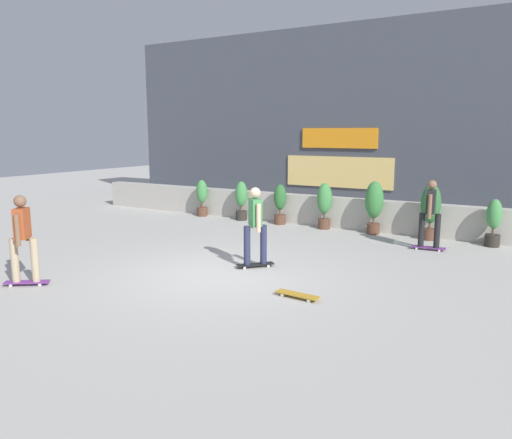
{
  "coord_description": "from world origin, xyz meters",
  "views": [
    {
      "loc": [
        5.51,
        -7.85,
        2.82
      ],
      "look_at": [
        0.0,
        1.5,
        0.9
      ],
      "focal_mm": 34.86,
      "sensor_mm": 36.0,
      "label": 1
    }
  ],
  "objects_px": {
    "skater_mid_plaza": "(255,224)",
    "skateboard_near_camera": "(298,295)",
    "potted_plant_1": "(241,199)",
    "potted_plant_4": "(374,204)",
    "potted_plant_3": "(324,203)",
    "potted_plant_6": "(494,222)",
    "potted_plant_2": "(280,203)",
    "potted_plant_0": "(202,197)",
    "skater_by_wall_left": "(23,236)",
    "potted_plant_5": "(431,207)",
    "skater_by_wall_right": "(430,212)"
  },
  "relations": [
    {
      "from": "potted_plant_5",
      "to": "skater_mid_plaza",
      "type": "bearing_deg",
      "value": -118.9
    },
    {
      "from": "potted_plant_6",
      "to": "skater_mid_plaza",
      "type": "xyz_separation_m",
      "value": [
        -4.1,
        -4.67,
        0.31
      ]
    },
    {
      "from": "potted_plant_5",
      "to": "skateboard_near_camera",
      "type": "relative_size",
      "value": 1.83
    },
    {
      "from": "potted_plant_0",
      "to": "potted_plant_4",
      "type": "distance_m",
      "value": 5.93
    },
    {
      "from": "potted_plant_4",
      "to": "potted_plant_1",
      "type": "bearing_deg",
      "value": 180.0
    },
    {
      "from": "potted_plant_2",
      "to": "potted_plant_3",
      "type": "relative_size",
      "value": 0.91
    },
    {
      "from": "potted_plant_3",
      "to": "skater_by_wall_right",
      "type": "distance_m",
      "value": 3.45
    },
    {
      "from": "potted_plant_3",
      "to": "potted_plant_5",
      "type": "bearing_deg",
      "value": 0.0
    },
    {
      "from": "potted_plant_0",
      "to": "potted_plant_4",
      "type": "height_order",
      "value": "potted_plant_4"
    },
    {
      "from": "skater_by_wall_left",
      "to": "potted_plant_3",
      "type": "bearing_deg",
      "value": 71.67
    },
    {
      "from": "potted_plant_6",
      "to": "potted_plant_2",
      "type": "bearing_deg",
      "value": 180.0
    },
    {
      "from": "potted_plant_1",
      "to": "potted_plant_4",
      "type": "bearing_deg",
      "value": -0.0
    },
    {
      "from": "potted_plant_1",
      "to": "potted_plant_4",
      "type": "xyz_separation_m",
      "value": [
        4.36,
        -0.0,
        0.17
      ]
    },
    {
      "from": "potted_plant_3",
      "to": "skater_mid_plaza",
      "type": "xyz_separation_m",
      "value": [
        0.41,
        -4.67,
        0.17
      ]
    },
    {
      "from": "potted_plant_0",
      "to": "potted_plant_1",
      "type": "relative_size",
      "value": 0.97
    },
    {
      "from": "potted_plant_5",
      "to": "skater_by_wall_left",
      "type": "bearing_deg",
      "value": -125.35
    },
    {
      "from": "potted_plant_4",
      "to": "potted_plant_0",
      "type": "bearing_deg",
      "value": 180.0
    },
    {
      "from": "potted_plant_1",
      "to": "skater_mid_plaza",
      "type": "relative_size",
      "value": 0.74
    },
    {
      "from": "skater_mid_plaza",
      "to": "skateboard_near_camera",
      "type": "xyz_separation_m",
      "value": [
        1.63,
        -1.33,
        -0.88
      ]
    },
    {
      "from": "potted_plant_3",
      "to": "skater_by_wall_right",
      "type": "xyz_separation_m",
      "value": [
        3.22,
        -1.2,
        0.17
      ]
    },
    {
      "from": "potted_plant_2",
      "to": "skater_mid_plaza",
      "type": "bearing_deg",
      "value": -68.09
    },
    {
      "from": "potted_plant_5",
      "to": "skater_by_wall_right",
      "type": "distance_m",
      "value": 1.23
    },
    {
      "from": "potted_plant_1",
      "to": "skater_by_wall_left",
      "type": "height_order",
      "value": "skater_by_wall_left"
    },
    {
      "from": "skater_mid_plaza",
      "to": "skateboard_near_camera",
      "type": "height_order",
      "value": "skater_mid_plaza"
    },
    {
      "from": "potted_plant_0",
      "to": "potted_plant_2",
      "type": "relative_size",
      "value": 0.99
    },
    {
      "from": "potted_plant_0",
      "to": "skateboard_near_camera",
      "type": "height_order",
      "value": "potted_plant_0"
    },
    {
      "from": "potted_plant_4",
      "to": "potted_plant_3",
      "type": "bearing_deg",
      "value": 180.0
    },
    {
      "from": "potted_plant_6",
      "to": "skateboard_near_camera",
      "type": "xyz_separation_m",
      "value": [
        -2.47,
        -6.0,
        -0.57
      ]
    },
    {
      "from": "skater_mid_plaza",
      "to": "potted_plant_3",
      "type": "bearing_deg",
      "value": 95.04
    },
    {
      "from": "potted_plant_6",
      "to": "skater_mid_plaza",
      "type": "distance_m",
      "value": 6.22
    },
    {
      "from": "potted_plant_1",
      "to": "skater_by_wall_left",
      "type": "distance_m",
      "value": 7.92
    },
    {
      "from": "skater_by_wall_left",
      "to": "skater_mid_plaza",
      "type": "distance_m",
      "value": 4.44
    },
    {
      "from": "potted_plant_5",
      "to": "potted_plant_1",
      "type": "bearing_deg",
      "value": 180.0
    },
    {
      "from": "potted_plant_3",
      "to": "skateboard_near_camera",
      "type": "relative_size",
      "value": 1.67
    },
    {
      "from": "potted_plant_4",
      "to": "skater_by_wall_left",
      "type": "relative_size",
      "value": 0.87
    },
    {
      "from": "potted_plant_3",
      "to": "skateboard_near_camera",
      "type": "height_order",
      "value": "potted_plant_3"
    },
    {
      "from": "potted_plant_2",
      "to": "potted_plant_3",
      "type": "bearing_deg",
      "value": -0.0
    },
    {
      "from": "potted_plant_4",
      "to": "potted_plant_6",
      "type": "xyz_separation_m",
      "value": [
        3.03,
        0.0,
        -0.23
      ]
    },
    {
      "from": "skater_mid_plaza",
      "to": "skater_by_wall_right",
      "type": "bearing_deg",
      "value": 50.98
    },
    {
      "from": "potted_plant_2",
      "to": "skater_mid_plaza",
      "type": "distance_m",
      "value": 5.04
    },
    {
      "from": "skater_by_wall_right",
      "to": "skater_mid_plaza",
      "type": "distance_m",
      "value": 4.47
    },
    {
      "from": "potted_plant_6",
      "to": "skateboard_near_camera",
      "type": "distance_m",
      "value": 6.51
    },
    {
      "from": "skater_by_wall_right",
      "to": "skateboard_near_camera",
      "type": "distance_m",
      "value": 5.02
    },
    {
      "from": "potted_plant_3",
      "to": "potted_plant_6",
      "type": "xyz_separation_m",
      "value": [
        4.51,
        0.0,
        -0.14
      ]
    },
    {
      "from": "potted_plant_1",
      "to": "skater_by_wall_right",
      "type": "height_order",
      "value": "skater_by_wall_right"
    },
    {
      "from": "potted_plant_0",
      "to": "potted_plant_5",
      "type": "bearing_deg",
      "value": -0.0
    },
    {
      "from": "skateboard_near_camera",
      "to": "skater_mid_plaza",
      "type": "bearing_deg",
      "value": 140.83
    },
    {
      "from": "potted_plant_6",
      "to": "skater_mid_plaza",
      "type": "relative_size",
      "value": 0.7
    },
    {
      "from": "potted_plant_3",
      "to": "skateboard_near_camera",
      "type": "bearing_deg",
      "value": -71.2
    },
    {
      "from": "potted_plant_0",
      "to": "skater_by_wall_right",
      "type": "height_order",
      "value": "skater_by_wall_right"
    }
  ]
}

